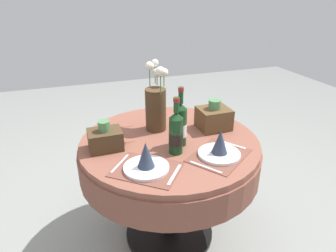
{
  "coord_description": "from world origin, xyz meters",
  "views": [
    {
      "loc": [
        -0.55,
        -1.56,
        1.64
      ],
      "look_at": [
        0.0,
        0.03,
        0.85
      ],
      "focal_mm": 31.81,
      "sensor_mm": 36.0,
      "label": 1
    }
  ],
  "objects": [
    {
      "name": "woven_basket_side_left",
      "position": [
        -0.39,
        0.01,
        0.84
      ],
      "size": [
        0.19,
        0.15,
        0.18
      ],
      "color": "#47331E",
      "rests_on": "dining_table"
    },
    {
      "name": "wine_bottle_centre",
      "position": [
        0.04,
        -0.08,
        0.91
      ],
      "size": [
        0.08,
        0.08,
        0.36
      ],
      "color": "#143819",
      "rests_on": "dining_table"
    },
    {
      "name": "place_setting_left",
      "position": [
        -0.23,
        -0.28,
        0.82
      ],
      "size": [
        0.43,
        0.42,
        0.16
      ],
      "color": "brown",
      "rests_on": "dining_table"
    },
    {
      "name": "ground",
      "position": [
        0.0,
        0.0,
        0.0
      ],
      "size": [
        8.0,
        8.0,
        0.0
      ],
      "primitive_type": "plane",
      "color": "gray"
    },
    {
      "name": "place_setting_right",
      "position": [
        0.2,
        -0.28,
        0.82
      ],
      "size": [
        0.43,
        0.41,
        0.16
      ],
      "color": "brown",
      "rests_on": "dining_table"
    },
    {
      "name": "woven_basket_side_right",
      "position": [
        0.33,
        0.06,
        0.85
      ],
      "size": [
        0.2,
        0.18,
        0.2
      ],
      "color": "brown",
      "rests_on": "dining_table"
    },
    {
      "name": "flower_vase",
      "position": [
        -0.03,
        0.18,
        0.95
      ],
      "size": [
        0.17,
        0.28,
        0.45
      ],
      "color": "#47331E",
      "rests_on": "dining_table"
    },
    {
      "name": "wine_bottle_left",
      "position": [
        -0.02,
        -0.16,
        0.9
      ],
      "size": [
        0.08,
        0.08,
        0.33
      ],
      "color": "#143819",
      "rests_on": "dining_table"
    },
    {
      "name": "dining_table",
      "position": [
        0.0,
        0.0,
        0.63
      ],
      "size": [
        1.14,
        1.14,
        0.77
      ],
      "color": "brown",
      "rests_on": "ground"
    }
  ]
}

